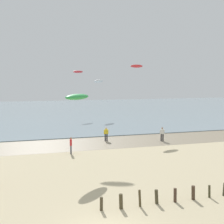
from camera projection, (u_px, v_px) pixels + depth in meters
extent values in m
cube|color=gray|center=(59.00, 145.00, 34.10)|extent=(120.00, 7.03, 0.01)
cube|color=#7F939E|center=(42.00, 111.00, 70.91)|extent=(160.00, 70.00, 0.10)
cylinder|color=#423A27|center=(101.00, 204.00, 17.02)|extent=(0.18, 0.19, 0.78)
cylinder|color=#443C27|center=(121.00, 201.00, 17.24)|extent=(0.24, 0.23, 0.88)
cylinder|color=#473C25|center=(140.00, 198.00, 17.51)|extent=(0.19, 0.17, 1.03)
cylinder|color=#413B28|center=(157.00, 197.00, 17.95)|extent=(0.24, 0.24, 0.87)
cylinder|color=#443226|center=(175.00, 195.00, 18.22)|extent=(0.20, 0.23, 0.86)
cylinder|color=#433325|center=(193.00, 193.00, 18.55)|extent=(0.26, 0.23, 0.90)
cylinder|color=#3D3B24|center=(209.00, 191.00, 18.90)|extent=(0.16, 0.16, 0.80)
cylinder|color=#3D3C28|center=(224.00, 189.00, 19.19)|extent=(0.21, 0.18, 0.86)
cylinder|color=#232328|center=(105.00, 137.00, 36.38)|extent=(0.16, 0.16, 0.88)
cylinder|color=#232328|center=(107.00, 137.00, 36.41)|extent=(0.16, 0.16, 0.88)
cube|color=yellow|center=(106.00, 132.00, 36.32)|extent=(0.39, 0.28, 0.60)
sphere|color=beige|center=(106.00, 128.00, 36.27)|extent=(0.22, 0.22, 0.22)
cylinder|color=yellow|center=(104.00, 132.00, 36.29)|extent=(0.09, 0.09, 0.52)
cylinder|color=yellow|center=(108.00, 132.00, 36.35)|extent=(0.09, 0.09, 0.52)
cylinder|color=#232328|center=(161.00, 137.00, 36.40)|extent=(0.16, 0.16, 0.88)
cylinder|color=#232328|center=(163.00, 137.00, 36.39)|extent=(0.16, 0.16, 0.88)
cube|color=white|center=(162.00, 132.00, 36.32)|extent=(0.41, 0.32, 0.60)
sphere|color=#9E7051|center=(162.00, 128.00, 36.27)|extent=(0.22, 0.22, 0.22)
cylinder|color=white|center=(160.00, 132.00, 36.34)|extent=(0.09, 0.09, 0.52)
cylinder|color=white|center=(164.00, 132.00, 36.31)|extent=(0.09, 0.09, 0.52)
cylinder|color=#4C4C56|center=(71.00, 149.00, 30.19)|extent=(0.16, 0.16, 0.88)
cylinder|color=#4C4C56|center=(71.00, 150.00, 29.97)|extent=(0.16, 0.16, 0.88)
cube|color=red|center=(71.00, 142.00, 30.00)|extent=(0.27, 0.39, 0.60)
sphere|color=#9E7051|center=(71.00, 138.00, 29.96)|extent=(0.22, 0.22, 0.22)
cylinder|color=red|center=(71.00, 142.00, 30.25)|extent=(0.09, 0.09, 0.52)
cylinder|color=red|center=(71.00, 143.00, 29.77)|extent=(0.09, 0.09, 0.52)
ellipsoid|color=white|center=(99.00, 81.00, 56.91)|extent=(2.80, 2.80, 0.84)
ellipsoid|color=red|center=(78.00, 72.00, 59.15)|extent=(2.68, 2.23, 0.62)
ellipsoid|color=red|center=(137.00, 66.00, 40.95)|extent=(2.33, 1.55, 0.59)
ellipsoid|color=green|center=(77.00, 97.00, 25.57)|extent=(2.94, 2.97, 0.54)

